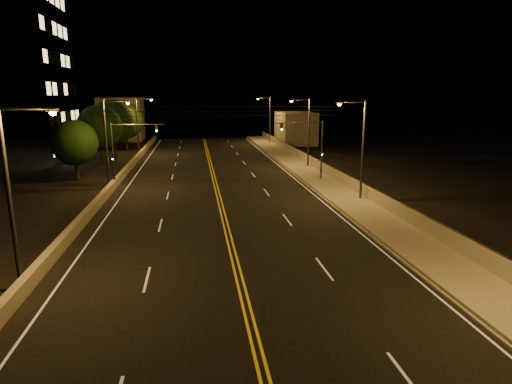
{
  "coord_description": "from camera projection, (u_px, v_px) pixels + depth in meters",
  "views": [
    {
      "loc": [
        -1.98,
        -9.56,
        8.85
      ],
      "look_at": [
        2.0,
        18.0,
        2.5
      ],
      "focal_mm": 30.0,
      "sensor_mm": 36.0,
      "label": 1
    }
  ],
  "objects": [
    {
      "name": "tree_1",
      "position": [
        100.0,
        127.0,
        54.47
      ],
      "size": [
        5.62,
        5.62,
        7.62
      ],
      "color": "black",
      "rests_on": "ground"
    },
    {
      "name": "distant_building_right",
      "position": [
        295.0,
        128.0,
        78.47
      ],
      "size": [
        6.0,
        10.0,
        5.76
      ],
      "primitive_type": "cube",
      "color": "gray",
      "rests_on": "ground"
    },
    {
      "name": "streetlight_3",
      "position": [
        268.0,
        117.0,
        77.61
      ],
      "size": [
        2.55,
        0.28,
        8.42
      ],
      "color": "#2D2D33",
      "rests_on": "ground"
    },
    {
      "name": "tree_3",
      "position": [
        125.0,
        121.0,
        67.84
      ],
      "size": [
        5.65,
        5.65,
        7.66
      ],
      "color": "black",
      "rests_on": "ground"
    },
    {
      "name": "tree_0",
      "position": [
        75.0,
        143.0,
        44.07
      ],
      "size": [
        4.7,
        4.7,
        6.37
      ],
      "color": "black",
      "rests_on": "ground"
    },
    {
      "name": "traffic_signal_right",
      "position": [
        313.0,
        144.0,
        43.73
      ],
      "size": [
        5.11,
        0.31,
        6.26
      ],
      "color": "#2D2D33",
      "rests_on": "ground"
    },
    {
      "name": "parapet_rail",
      "position": [
        389.0,
        197.0,
        32.21
      ],
      "size": [
        0.06,
        120.0,
        0.06
      ],
      "primitive_type": "cylinder",
      "rotation": [
        1.57,
        0.0,
        0.0
      ],
      "color": "black",
      "rests_on": "parapet_wall"
    },
    {
      "name": "streetlight_6",
      "position": [
        139.0,
        122.0,
        62.77
      ],
      "size": [
        2.55,
        0.28,
        8.42
      ],
      "color": "#2D2D33",
      "rests_on": "ground"
    },
    {
      "name": "parapet_wall",
      "position": [
        389.0,
        204.0,
        32.33
      ],
      "size": [
        0.3,
        120.0,
        1.0
      ],
      "primitive_type": "cube",
      "color": "gray",
      "rests_on": "sidewalk"
    },
    {
      "name": "distant_building_left",
      "position": [
        122.0,
        119.0,
        84.17
      ],
      "size": [
        8.0,
        8.0,
        8.31
      ],
      "primitive_type": "cube",
      "color": "gray",
      "rests_on": "ground"
    },
    {
      "name": "traffic_signal_left",
      "position": [
        123.0,
        147.0,
        41.1
      ],
      "size": [
        5.11,
        0.31,
        6.26
      ],
      "color": "#2D2D33",
      "rests_on": "ground"
    },
    {
      "name": "streetlight_4",
      "position": [
        15.0,
        186.0,
        18.89
      ],
      "size": [
        2.55,
        0.28,
        8.42
      ],
      "color": "#2D2D33",
      "rests_on": "ground"
    },
    {
      "name": "overhead_wires",
      "position": [
        216.0,
        111.0,
        38.29
      ],
      "size": [
        22.0,
        0.03,
        0.83
      ],
      "color": "black"
    },
    {
      "name": "lane_markings",
      "position": [
        225.0,
        221.0,
        30.7
      ],
      "size": [
        17.32,
        116.0,
        0.0
      ],
      "color": "silver",
      "rests_on": "road"
    },
    {
      "name": "streetlight_5",
      "position": [
        109.0,
        138.0,
        40.09
      ],
      "size": [
        2.55,
        0.28,
        8.42
      ],
      "color": "#2D2D33",
      "rests_on": "ground"
    },
    {
      "name": "curb",
      "position": [
        344.0,
        215.0,
        32.0
      ],
      "size": [
        0.14,
        120.0,
        0.15
      ],
      "primitive_type": "cube",
      "color": "gray",
      "rests_on": "ground"
    },
    {
      "name": "jersey_barrier",
      "position": [
        81.0,
        221.0,
        29.31
      ],
      "size": [
        0.45,
        120.0,
        0.76
      ],
      "primitive_type": "cube",
      "color": "gray",
      "rests_on": "ground"
    },
    {
      "name": "sidewalk",
      "position": [
        367.0,
        213.0,
        32.24
      ],
      "size": [
        3.6,
        120.0,
        0.3
      ],
      "primitive_type": "cube",
      "color": "gray",
      "rests_on": "ground"
    },
    {
      "name": "streetlight_2",
      "position": [
        306.0,
        128.0,
        51.61
      ],
      "size": [
        2.55,
        0.28,
        8.42
      ],
      "color": "#2D2D33",
      "rests_on": "ground"
    },
    {
      "name": "tree_2",
      "position": [
        113.0,
        121.0,
        59.48
      ],
      "size": [
        6.1,
        6.1,
        8.27
      ],
      "color": "black",
      "rests_on": "ground"
    },
    {
      "name": "streetlight_1",
      "position": [
        360.0,
        144.0,
        35.14
      ],
      "size": [
        2.55,
        0.28,
        8.42
      ],
      "color": "#2D2D33",
      "rests_on": "ground"
    },
    {
      "name": "road",
      "position": [
        225.0,
        220.0,
        30.77
      ],
      "size": [
        18.0,
        120.0,
        0.02
      ],
      "primitive_type": "cube",
      "color": "black",
      "rests_on": "ground"
    }
  ]
}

